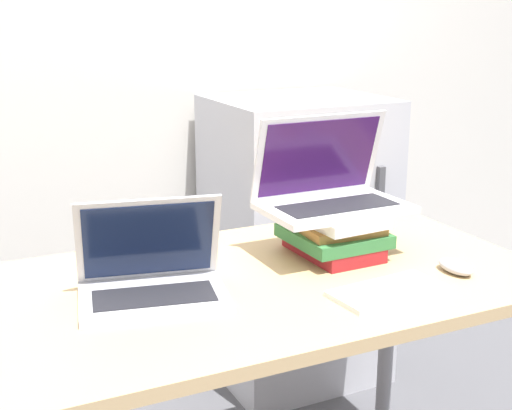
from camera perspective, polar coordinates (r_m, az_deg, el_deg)
wall_back at (r=2.65m, az=-11.03°, el=14.46°), size 8.00×0.05×2.70m
desk at (r=1.73m, az=0.11°, el=-8.64°), size 1.37×0.75×0.77m
laptop_left at (r=1.59m, az=-8.32°, el=-5.76°), size 0.36×0.29×0.22m
book_stack at (r=1.84m, az=6.16°, el=-2.11°), size 0.23×0.28×0.12m
laptop_on_books at (r=1.83m, az=5.89°, el=1.21°), size 0.37×0.24×0.24m
wireless_keyboard at (r=1.63m, az=10.54°, el=-6.79°), size 0.27×0.15×0.01m
mouse at (r=1.79m, az=15.69°, el=-4.76°), size 0.06×0.11×0.03m
mini_fridge at (r=2.69m, az=3.23°, el=-2.86°), size 0.60×0.54×1.08m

